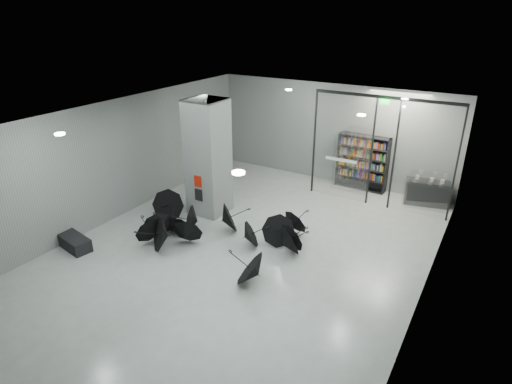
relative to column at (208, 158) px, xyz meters
The scene contains 10 objects.
room 3.31m from the column, 38.66° to the right, with size 14.00×14.02×4.01m.
column is the anchor object (origin of this frame).
fire_cabinet 0.90m from the column, 90.00° to the right, with size 0.28×0.04×0.38m, color #A50A07.
info_panel 1.31m from the column, 90.00° to the right, with size 0.30×0.03×0.42m, color black.
exit_sign 6.18m from the column, 33.96° to the left, with size 0.30×0.06×0.15m, color #0CE533.
glass_partition 6.02m from the column, 35.58° to the left, with size 5.06×0.08×4.00m.
bench 4.99m from the column, 115.48° to the right, with size 1.24×0.53×0.40m, color black.
bookshelf 6.25m from the column, 50.22° to the left, with size 2.00×0.40×2.19m, color black, non-canonical shape.
shop_counter 8.08m from the column, 34.76° to the left, with size 1.52×0.61×0.91m, color black.
umbrella_cluster 2.90m from the column, 49.71° to the right, with size 5.88×4.13×1.29m.
Camera 1 is at (5.93, -9.00, 6.70)m, focal length 29.89 mm.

